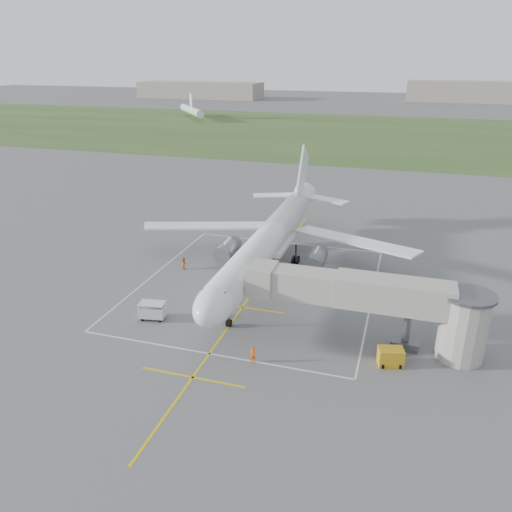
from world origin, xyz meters
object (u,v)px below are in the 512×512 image
(airliner, at_px, (268,240))
(gpu_unit, at_px, (391,357))
(baggage_cart, at_px, (152,311))
(jet_bridge, at_px, (385,303))
(ramp_worker_nose, at_px, (253,354))
(ramp_worker_wing, at_px, (184,263))

(airliner, distance_m, gpu_unit, 24.49)
(gpu_unit, bearing_deg, airliner, 119.13)
(airliner, bearing_deg, gpu_unit, -46.10)
(baggage_cart, bearing_deg, jet_bridge, -4.89)
(gpu_unit, distance_m, ramp_worker_nose, 12.81)
(jet_bridge, bearing_deg, airliner, 137.81)
(jet_bridge, relative_size, gpu_unit, 9.09)
(airliner, height_order, ramp_worker_wing, airliner)
(baggage_cart, bearing_deg, ramp_worker_nose, -29.23)
(jet_bridge, distance_m, gpu_unit, 5.17)
(jet_bridge, xyz_separation_m, gpu_unit, (1.08, -3.21, -3.90))
(jet_bridge, height_order, ramp_worker_wing, jet_bridge)
(jet_bridge, bearing_deg, ramp_worker_wing, 156.29)
(jet_bridge, height_order, baggage_cart, jet_bridge)
(airliner, xyz_separation_m, ramp_worker_wing, (-11.05, -2.50, -3.58))
(airliner, xyz_separation_m, baggage_cart, (-8.52, -16.15, -3.40))
(airliner, height_order, gpu_unit, airliner)
(gpu_unit, bearing_deg, jet_bridge, 93.89)
(ramp_worker_nose, bearing_deg, gpu_unit, 25.43)
(jet_bridge, xyz_separation_m, ramp_worker_nose, (-11.28, -6.58, -3.92))
(ramp_worker_wing, bearing_deg, gpu_unit, -157.42)
(ramp_worker_nose, bearing_deg, jet_bridge, 40.44)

